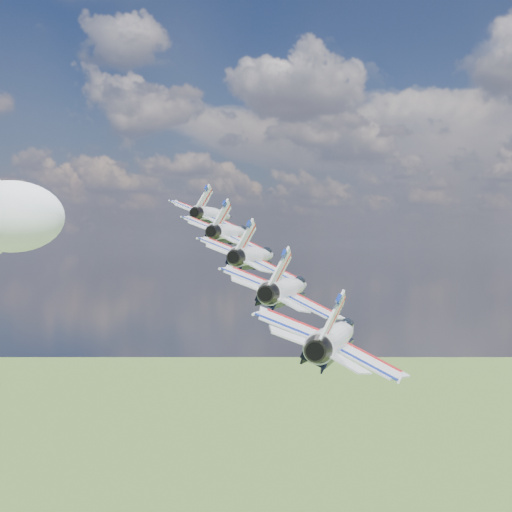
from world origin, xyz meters
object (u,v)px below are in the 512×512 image
Objects in this scene: jet_3 at (289,288)px; jet_4 at (337,336)px; jet_1 at (232,233)px; jet_0 at (215,215)px; jet_2 at (256,256)px.

jet_4 is (9.29, -8.60, -2.72)m from jet_3.
jet_1 is at bearing 119.72° from jet_3.
jet_0 is 1.00× the size of jet_2.
jet_2 is 1.00× the size of jet_3.
jet_0 is at bearing 119.72° from jet_4.
jet_3 reaches higher than jet_4.
jet_1 is (9.29, -8.60, -2.72)m from jet_0.
jet_0 is 1.00× the size of jet_1.
jet_0 is at bearing 119.72° from jet_1.
jet_0 is 1.00× the size of jet_4.
jet_2 is at bearing -60.28° from jet_1.
jet_1 reaches higher than jet_3.
jet_0 is at bearing 119.72° from jet_3.
jet_1 is 1.00× the size of jet_3.
jet_3 is at bearing -60.28° from jet_0.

